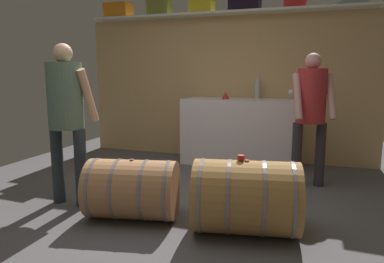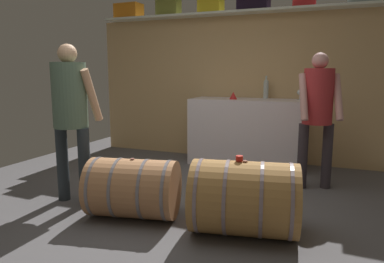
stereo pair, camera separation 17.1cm
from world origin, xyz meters
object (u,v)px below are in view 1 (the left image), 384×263
(wine_bottle_clear, at_px, (257,88))
(wine_barrel_far, at_px, (132,189))
(toolcase_black, at_px, (245,0))
(wine_barrel_near, at_px, (246,197))
(wine_glass, at_px, (291,92))
(work_cabinet, at_px, (239,132))
(red_funnel, at_px, (226,95))
(toolcase_yellow, at_px, (202,3))
(winemaker_pouring, at_px, (311,106))
(toolcase_olive, at_px, (159,6))
(toolcase_orange, at_px, (118,11))
(tasting_cup, at_px, (241,158))
(visitor_tasting, at_px, (66,108))

(wine_bottle_clear, bearing_deg, wine_barrel_far, -106.25)
(toolcase_black, xyz_separation_m, wine_barrel_near, (0.53, -2.48, -2.03))
(wine_glass, relative_size, wine_barrel_far, 0.16)
(wine_bottle_clear, xyz_separation_m, wine_barrel_far, (-0.73, -2.49, -0.82))
(wine_barrel_far, bearing_deg, toolcase_black, 66.75)
(toolcase_black, bearing_deg, wine_glass, -4.91)
(toolcase_black, height_order, wine_glass, toolcase_black)
(work_cabinet, xyz_separation_m, red_funnel, (-0.18, -0.11, 0.53))
(wine_barrel_near, bearing_deg, toolcase_yellow, 104.75)
(toolcase_yellow, bearing_deg, winemaker_pouring, -31.54)
(toolcase_olive, bearing_deg, toolcase_orange, 178.58)
(tasting_cup, bearing_deg, toolcase_orange, 135.62)
(toolcase_black, xyz_separation_m, work_cabinet, (0.00, -0.22, -1.87))
(wine_glass, bearing_deg, toolcase_yellow, 175.72)
(wine_bottle_clear, distance_m, wine_barrel_near, 2.60)
(toolcase_black, relative_size, wine_glass, 3.07)
(winemaker_pouring, bearing_deg, toolcase_olive, -43.00)
(red_funnel, height_order, visitor_tasting, visitor_tasting)
(wine_barrel_far, distance_m, winemaker_pouring, 2.24)
(toolcase_olive, distance_m, winemaker_pouring, 2.88)
(toolcase_orange, height_order, wine_barrel_far, toolcase_orange)
(tasting_cup, bearing_deg, winemaker_pouring, 71.45)
(toolcase_yellow, height_order, visitor_tasting, toolcase_yellow)
(toolcase_yellow, xyz_separation_m, tasting_cup, (1.12, -2.48, -1.70))
(red_funnel, xyz_separation_m, visitor_tasting, (-1.10, -2.06, -0.02))
(red_funnel, distance_m, visitor_tasting, 2.34)
(work_cabinet, height_order, red_funnel, red_funnel)
(wine_barrel_near, xyz_separation_m, wine_barrel_far, (-1.04, -0.03, -0.04))
(wine_bottle_clear, bearing_deg, wine_glass, -9.64)
(toolcase_yellow, xyz_separation_m, wine_barrel_far, (0.13, -2.51, -2.06))
(toolcase_orange, bearing_deg, work_cabinet, -4.01)
(red_funnel, bearing_deg, wine_barrel_near, -71.65)
(wine_barrel_far, relative_size, winemaker_pouring, 0.58)
(visitor_tasting, bearing_deg, tasting_cup, -1.04)
(wine_barrel_near, distance_m, tasting_cup, 0.34)
(wine_glass, bearing_deg, toolcase_orange, 177.91)
(wine_glass, distance_m, winemaker_pouring, 0.93)
(tasting_cup, bearing_deg, visitor_tasting, 177.00)
(red_funnel, distance_m, winemaker_pouring, 1.34)
(wine_barrel_near, distance_m, wine_barrel_far, 1.04)
(toolcase_orange, bearing_deg, visitor_tasting, -70.25)
(toolcase_orange, distance_m, visitor_tasting, 2.83)
(toolcase_olive, relative_size, wine_barrel_far, 0.39)
(toolcase_black, height_order, tasting_cup, toolcase_black)
(toolcase_olive, relative_size, wine_bottle_clear, 1.08)
(work_cabinet, bearing_deg, toolcase_orange, 174.02)
(red_funnel, xyz_separation_m, winemaker_pouring, (1.17, -0.66, -0.05))
(toolcase_olive, relative_size, wine_glass, 2.48)
(toolcase_yellow, bearing_deg, wine_barrel_far, -87.46)
(toolcase_black, xyz_separation_m, wine_glass, (0.70, -0.10, -1.29))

